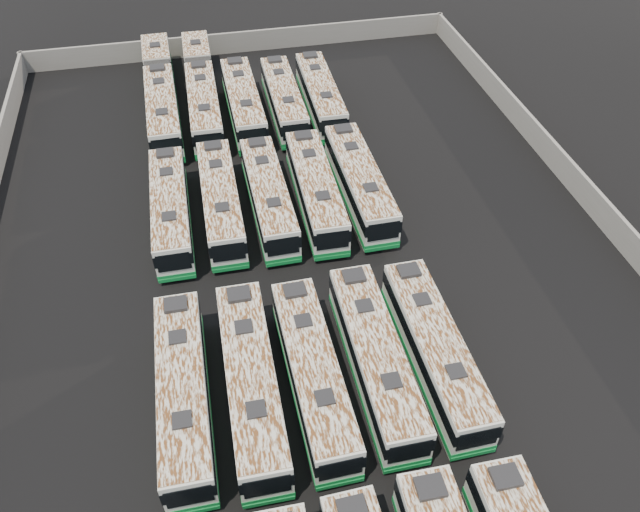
{
  "coord_description": "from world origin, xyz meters",
  "views": [
    {
      "loc": [
        -5.71,
        -28.35,
        30.24
      ],
      "look_at": [
        0.84,
        1.26,
        1.6
      ],
      "focal_mm": 35.0,
      "sensor_mm": 36.0,
      "label": 1
    }
  ],
  "objects_px": {
    "bus_midback_center": "(269,196)",
    "bus_midback_far_right": "(360,182)",
    "bus_midfront_right": "(376,358)",
    "bus_back_center": "(243,103)",
    "bus_back_far_right": "(320,95)",
    "bus_midfront_left": "(252,383)",
    "bus_back_right": "(284,100)",
    "bus_midfront_far_right": "(435,350)",
    "bus_back_left": "(202,89)",
    "bus_midback_left": "(221,201)",
    "bus_back_far_left": "(161,93)",
    "bus_midback_far_left": "(171,209)",
    "bus_midfront_center": "(313,373)",
    "bus_midfront_far_left": "(184,393)",
    "bus_midback_right": "(316,190)"
  },
  "relations": [
    {
      "from": "bus_midfront_right",
      "to": "bus_midback_right",
      "type": "height_order",
      "value": "bus_midback_right"
    },
    {
      "from": "bus_back_far_left",
      "to": "bus_back_right",
      "type": "relative_size",
      "value": 1.63
    },
    {
      "from": "bus_back_left",
      "to": "bus_back_center",
      "type": "bearing_deg",
      "value": -43.44
    },
    {
      "from": "bus_midback_far_right",
      "to": "bus_back_far_right",
      "type": "height_order",
      "value": "bus_midback_far_right"
    },
    {
      "from": "bus_midback_far_right",
      "to": "bus_back_far_right",
      "type": "distance_m",
      "value": 13.67
    },
    {
      "from": "bus_midfront_right",
      "to": "bus_midback_far_right",
      "type": "height_order",
      "value": "bus_midback_far_right"
    },
    {
      "from": "bus_midfront_center",
      "to": "bus_back_left",
      "type": "xyz_separation_m",
      "value": [
        -3.46,
        33.57,
        0.04
      ]
    },
    {
      "from": "bus_midback_left",
      "to": "bus_back_left",
      "type": "xyz_separation_m",
      "value": [
        -0.02,
        17.01,
        0.04
      ]
    },
    {
      "from": "bus_back_center",
      "to": "bus_back_far_right",
      "type": "distance_m",
      "value": 7.08
    },
    {
      "from": "bus_midfront_far_right",
      "to": "bus_midback_center",
      "type": "relative_size",
      "value": 1.01
    },
    {
      "from": "bus_midfront_right",
      "to": "bus_midback_left",
      "type": "relative_size",
      "value": 1.02
    },
    {
      "from": "bus_midback_left",
      "to": "bus_midback_right",
      "type": "relative_size",
      "value": 0.98
    },
    {
      "from": "bus_midback_center",
      "to": "bus_midback_far_right",
      "type": "relative_size",
      "value": 0.97
    },
    {
      "from": "bus_midfront_far_left",
      "to": "bus_midback_far_left",
      "type": "height_order",
      "value": "bus_midfront_far_left"
    },
    {
      "from": "bus_midback_far_right",
      "to": "bus_back_right",
      "type": "relative_size",
      "value": 1.03
    },
    {
      "from": "bus_midfront_far_right",
      "to": "bus_midback_center",
      "type": "bearing_deg",
      "value": 113.09
    },
    {
      "from": "bus_midfront_right",
      "to": "bus_midback_center",
      "type": "xyz_separation_m",
      "value": [
        -3.58,
        16.08,
        -0.04
      ]
    },
    {
      "from": "bus_midfront_center",
      "to": "bus_midfront_far_right",
      "type": "xyz_separation_m",
      "value": [
        7.16,
        0.09,
        0.01
      ]
    },
    {
      "from": "bus_midfront_left",
      "to": "bus_back_far_right",
      "type": "xyz_separation_m",
      "value": [
        10.53,
        30.06,
        -0.06
      ]
    },
    {
      "from": "bus_midback_far_right",
      "to": "bus_back_far_right",
      "type": "bearing_deg",
      "value": 89.86
    },
    {
      "from": "bus_midfront_far_right",
      "to": "bus_midback_right",
      "type": "bearing_deg",
      "value": 101.77
    },
    {
      "from": "bus_back_far_left",
      "to": "bus_back_left",
      "type": "bearing_deg",
      "value": -1.82
    },
    {
      "from": "bus_back_far_left",
      "to": "bus_back_left",
      "type": "xyz_separation_m",
      "value": [
        3.71,
        -0.06,
        -0.02
      ]
    },
    {
      "from": "bus_midback_far_right",
      "to": "bus_back_left",
      "type": "xyz_separation_m",
      "value": [
        -10.56,
        17.1,
        -0.01
      ]
    },
    {
      "from": "bus_back_far_right",
      "to": "bus_midback_center",
      "type": "bearing_deg",
      "value": -115.58
    },
    {
      "from": "bus_midback_right",
      "to": "bus_back_far_right",
      "type": "xyz_separation_m",
      "value": [
        3.44,
        13.86,
        -0.03
      ]
    },
    {
      "from": "bus_midfront_right",
      "to": "bus_back_center",
      "type": "relative_size",
      "value": 0.99
    },
    {
      "from": "bus_midback_left",
      "to": "bus_back_far_left",
      "type": "distance_m",
      "value": 17.47
    },
    {
      "from": "bus_midback_center",
      "to": "bus_back_far_left",
      "type": "xyz_separation_m",
      "value": [
        -7.25,
        17.3,
        0.07
      ]
    },
    {
      "from": "bus_midback_far_left",
      "to": "bus_back_far_right",
      "type": "bearing_deg",
      "value": 44.57
    },
    {
      "from": "bus_midback_center",
      "to": "bus_midback_far_right",
      "type": "height_order",
      "value": "bus_midback_far_right"
    },
    {
      "from": "bus_midfront_far_right",
      "to": "bus_back_left",
      "type": "xyz_separation_m",
      "value": [
        -10.62,
        33.47,
        0.03
      ]
    },
    {
      "from": "bus_midfront_right",
      "to": "bus_midfront_far_right",
      "type": "xyz_separation_m",
      "value": [
        3.5,
        -0.15,
        -0.03
      ]
    },
    {
      "from": "bus_midback_left",
      "to": "bus_back_right",
      "type": "xyz_separation_m",
      "value": [
        7.12,
        13.52,
        -0.02
      ]
    },
    {
      "from": "bus_midfront_center",
      "to": "bus_back_far_left",
      "type": "bearing_deg",
      "value": 101.32
    },
    {
      "from": "bus_midfront_far_left",
      "to": "bus_midback_right",
      "type": "relative_size",
      "value": 0.99
    },
    {
      "from": "bus_midfront_left",
      "to": "bus_back_center",
      "type": "xyz_separation_m",
      "value": [
        3.45,
        30.1,
        -0.01
      ]
    },
    {
      "from": "bus_midback_right",
      "to": "bus_midfront_far_right",
      "type": "bearing_deg",
      "value": -76.45
    },
    {
      "from": "bus_back_far_left",
      "to": "bus_midback_far_left",
      "type": "bearing_deg",
      "value": -90.62
    },
    {
      "from": "bus_midfront_far_left",
      "to": "bus_back_far_right",
      "type": "distance_m",
      "value": 33.08
    },
    {
      "from": "bus_midfront_right",
      "to": "bus_midback_far_left",
      "type": "xyz_separation_m",
      "value": [
        -10.74,
        16.12,
        -0.04
      ]
    },
    {
      "from": "bus_midfront_right",
      "to": "bus_midback_far_left",
      "type": "distance_m",
      "value": 19.37
    },
    {
      "from": "bus_midfront_center",
      "to": "bus_midfront_far_right",
      "type": "distance_m",
      "value": 7.16
    },
    {
      "from": "bus_back_left",
      "to": "bus_midfront_far_left",
      "type": "bearing_deg",
      "value": -95.29
    },
    {
      "from": "bus_back_left",
      "to": "bus_back_far_right",
      "type": "distance_m",
      "value": 11.09
    },
    {
      "from": "bus_back_far_left",
      "to": "bus_midback_right",
      "type": "bearing_deg",
      "value": -58.98
    },
    {
      "from": "bus_back_right",
      "to": "bus_midfront_right",
      "type": "bearing_deg",
      "value": -89.5
    },
    {
      "from": "bus_back_right",
      "to": "bus_back_far_right",
      "type": "bearing_deg",
      "value": 1.6
    },
    {
      "from": "bus_midfront_right",
      "to": "bus_back_right",
      "type": "xyz_separation_m",
      "value": [
        0.02,
        29.83,
        -0.05
      ]
    },
    {
      "from": "bus_midfront_far_right",
      "to": "bus_back_far_right",
      "type": "bearing_deg",
      "value": 89.67
    }
  ]
}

